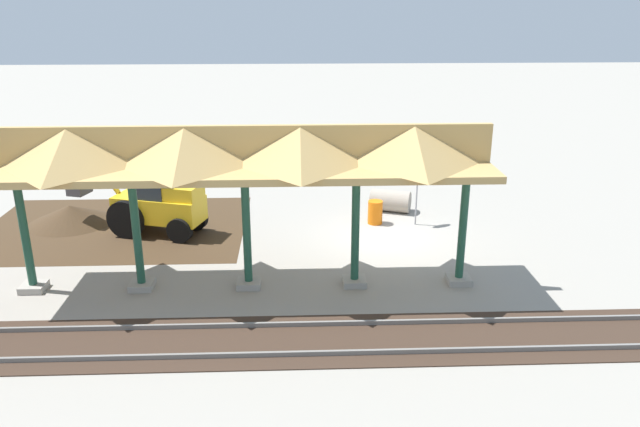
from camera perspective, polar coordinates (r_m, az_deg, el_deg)
name	(u,v)px	position (r m, az deg, el deg)	size (l,w,h in m)	color
ground_plane	(385,239)	(22.55, 5.95, -2.30)	(120.00, 120.00, 0.00)	gray
dirt_work_zone	(115,228)	(24.69, -18.20, -1.24)	(9.70, 7.00, 0.01)	#42301E
platform_canopy	(243,152)	(17.59, -7.02, 5.63)	(13.93, 3.20, 4.90)	#9E998E
rail_tracks	(422,338)	(16.41, 9.33, -11.14)	(60.00, 2.58, 0.15)	slate
stop_sign	(417,181)	(23.53, 8.90, 2.94)	(0.67, 0.42, 2.39)	gray
backhoe	(155,200)	(23.32, -14.86, 1.19)	(5.23, 2.63, 2.82)	yellow
dirt_mound	(71,223)	(25.82, -21.78, -0.78)	(6.33, 6.33, 1.38)	#42301E
concrete_pipe	(390,201)	(25.30, 6.44, 1.17)	(1.77, 1.34, 0.87)	#9E9384
traffic_barrel	(375,212)	(23.85, 5.07, 0.11)	(0.56, 0.56, 0.90)	orange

